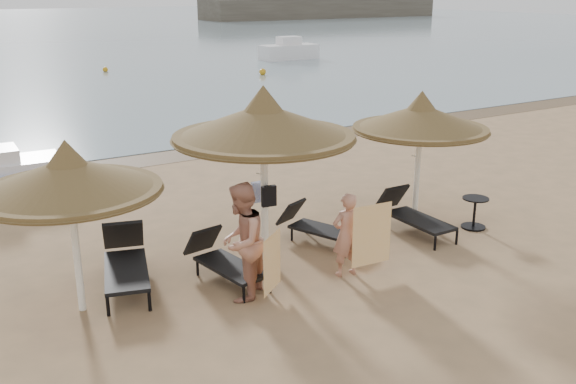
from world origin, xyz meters
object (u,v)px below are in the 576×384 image
Objects in this scene: side_table at (474,214)px; person_right at (347,228)px; palapa_left at (68,177)px; pedal_boat at (26,175)px; lounger_near_right at (314,225)px; person_left at (241,233)px; palapa_right at (421,118)px; lounger_far_left at (125,260)px; lounger_far_right at (411,214)px; lounger_near_left at (222,259)px; palapa_center at (264,123)px.

side_table is 0.38× the size of person_right.
pedal_boat is (0.43, 6.75, -1.72)m from palapa_left.
person_left reaches higher than lounger_near_right.
palapa_left reaches higher than side_table.
lounger_far_left is at bearing 177.86° from palapa_right.
lounger_far_left reaches higher than lounger_near_right.
person_right is (-3.62, -0.46, 0.55)m from side_table.
person_right reaches higher than lounger_far_right.
side_table is (1.25, -0.54, -0.07)m from lounger_far_right.
person_left is (-2.30, -1.39, 0.77)m from lounger_near_right.
person_right is (-2.38, -0.99, 0.48)m from lounger_far_right.
lounger_far_right is at bearing -8.96° from lounger_near_left.
person_right is 0.68× the size of pedal_boat.
palapa_right is 5.07m from person_left.
pedal_boat is at bearing 96.44° from lounger_near_left.
palapa_center is at bearing 9.14° from lounger_near_left.
lounger_far_left is at bearing 173.59° from lounger_far_right.
palapa_right is 1.49× the size of lounger_far_right.
palapa_center is at bearing 169.14° from side_table.
lounger_near_right is at bearing 14.74° from lounger_far_left.
lounger_far_right is 2.62m from person_right.
lounger_near_left is 2.83× the size of side_table.
person_right reaches higher than pedal_boat.
palapa_center reaches higher than palapa_right.
lounger_near_right is (3.73, -0.09, -0.08)m from lounger_far_left.
palapa_center reaches higher than lounger_near_right.
palapa_right is 6.48m from lounger_far_left.
person_left is at bearing -170.78° from lounger_near_right.
palapa_center reaches higher than person_left.
palapa_center is 3.75m from palapa_right.
palapa_center is at bearing 169.82° from lounger_near_right.
lounger_far_left is 1.26× the size of person_right.
side_table is 5.60m from person_left.
lounger_near_right is at bearing -54.61° from pedal_boat.
lounger_far_right is at bearing -151.55° from person_right.
lounger_near_right is 0.69× the size of pedal_boat.
palapa_left is 4.18× the size of side_table.
palapa_center is at bearing 174.59° from lounger_far_right.
palapa_left is 6.98m from pedal_boat.
pedal_boat is (-1.93, 6.87, 0.08)m from lounger_near_left.
palapa_right is at bearing 127.33° from side_table.
person_left reaches higher than person_right.
palapa_right is at bearing -3.75° from lounger_near_left.
lounger_near_right is (1.25, 0.26, -2.21)m from palapa_center.
palapa_center is 3.29m from lounger_far_left.
lounger_far_left is 6.20m from pedal_boat.
lounger_far_right reaches higher than side_table.
pedal_boat is (-7.43, 7.39, 0.13)m from side_table.
palapa_left reaches higher than lounger_near_left.
palapa_left is 0.97× the size of palapa_right.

